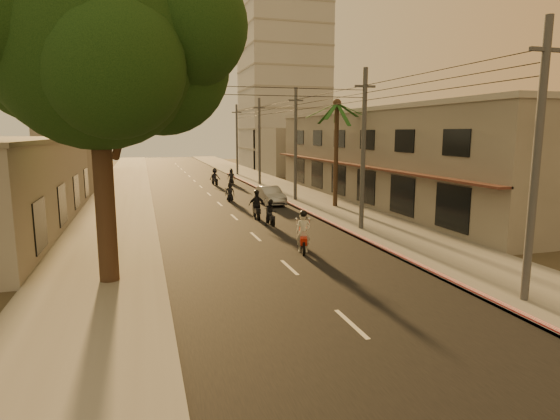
{
  "coord_description": "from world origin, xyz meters",
  "views": [
    {
      "loc": [
        -5.65,
        -15.8,
        5.55
      ],
      "look_at": [
        1.19,
        7.39,
        1.5
      ],
      "focal_mm": 30.0,
      "sensor_mm": 36.0,
      "label": 1
    }
  ],
  "objects_px": {
    "broadleaf_tree": "(108,47)",
    "palm_tree": "(337,109)",
    "parked_car": "(270,195)",
    "scooter_red": "(303,234)",
    "scooter_far_a": "(230,192)",
    "scooter_mid_a": "(271,213)",
    "scooter_far_b": "(215,177)",
    "scooter_far_c": "(231,177)",
    "scooter_mid_b": "(257,206)"
  },
  "relations": [
    {
      "from": "scooter_mid_b",
      "to": "scooter_far_b",
      "type": "xyz_separation_m",
      "value": [
        0.35,
        20.18,
        -0.02
      ]
    },
    {
      "from": "broadleaf_tree",
      "to": "scooter_mid_b",
      "type": "height_order",
      "value": "broadleaf_tree"
    },
    {
      "from": "broadleaf_tree",
      "to": "scooter_far_a",
      "type": "bearing_deg",
      "value": 68.14
    },
    {
      "from": "palm_tree",
      "to": "scooter_far_c",
      "type": "relative_size",
      "value": 4.81
    },
    {
      "from": "palm_tree",
      "to": "parked_car",
      "type": "relative_size",
      "value": 1.94
    },
    {
      "from": "scooter_red",
      "to": "scooter_far_a",
      "type": "relative_size",
      "value": 1.26
    },
    {
      "from": "palm_tree",
      "to": "scooter_mid_b",
      "type": "height_order",
      "value": "palm_tree"
    },
    {
      "from": "broadleaf_tree",
      "to": "scooter_far_b",
      "type": "distance_m",
      "value": 33.05
    },
    {
      "from": "palm_tree",
      "to": "scooter_far_b",
      "type": "xyz_separation_m",
      "value": [
        -6.36,
        17.22,
        -6.31
      ]
    },
    {
      "from": "scooter_mid_a",
      "to": "scooter_mid_b",
      "type": "height_order",
      "value": "scooter_mid_b"
    },
    {
      "from": "broadleaf_tree",
      "to": "scooter_far_a",
      "type": "height_order",
      "value": "broadleaf_tree"
    },
    {
      "from": "scooter_mid_b",
      "to": "scooter_far_a",
      "type": "relative_size",
      "value": 1.23
    },
    {
      "from": "broadleaf_tree",
      "to": "palm_tree",
      "type": "relative_size",
      "value": 1.48
    },
    {
      "from": "scooter_red",
      "to": "parked_car",
      "type": "distance_m",
      "value": 14.78
    },
    {
      "from": "scooter_red",
      "to": "scooter_mid_a",
      "type": "relative_size",
      "value": 1.22
    },
    {
      "from": "broadleaf_tree",
      "to": "scooter_far_a",
      "type": "xyz_separation_m",
      "value": [
        7.67,
        19.11,
        -7.76
      ]
    },
    {
      "from": "scooter_red",
      "to": "scooter_far_b",
      "type": "xyz_separation_m",
      "value": [
        0.24,
        28.95,
        -0.05
      ]
    },
    {
      "from": "scooter_mid_a",
      "to": "scooter_far_b",
      "type": "relative_size",
      "value": 0.88
    },
    {
      "from": "scooter_red",
      "to": "scooter_far_c",
      "type": "bearing_deg",
      "value": 103.15
    },
    {
      "from": "palm_tree",
      "to": "parked_car",
      "type": "xyz_separation_m",
      "value": [
        -4.23,
        2.85,
        -6.46
      ]
    },
    {
      "from": "scooter_mid_a",
      "to": "scooter_far_a",
      "type": "distance_m",
      "value": 10.47
    },
    {
      "from": "scooter_red",
      "to": "scooter_far_a",
      "type": "distance_m",
      "value": 17.0
    },
    {
      "from": "scooter_far_b",
      "to": "scooter_far_c",
      "type": "xyz_separation_m",
      "value": [
        1.81,
        0.32,
        -0.06
      ]
    },
    {
      "from": "parked_car",
      "to": "scooter_mid_a",
      "type": "bearing_deg",
      "value": -106.98
    },
    {
      "from": "scooter_mid_a",
      "to": "parked_car",
      "type": "relative_size",
      "value": 0.39
    },
    {
      "from": "scooter_far_c",
      "to": "parked_car",
      "type": "bearing_deg",
      "value": -70.05
    },
    {
      "from": "broadleaf_tree",
      "to": "scooter_far_c",
      "type": "distance_m",
      "value": 33.85
    },
    {
      "from": "scooter_mid_b",
      "to": "palm_tree",
      "type": "bearing_deg",
      "value": 26.38
    },
    {
      "from": "parked_car",
      "to": "scooter_far_c",
      "type": "relative_size",
      "value": 2.48
    },
    {
      "from": "scooter_mid_b",
      "to": "scooter_far_b",
      "type": "bearing_deg",
      "value": 91.56
    },
    {
      "from": "broadleaf_tree",
      "to": "scooter_far_a",
      "type": "relative_size",
      "value": 7.65
    },
    {
      "from": "broadleaf_tree",
      "to": "scooter_mid_a",
      "type": "distance_m",
      "value": 14.23
    },
    {
      "from": "broadleaf_tree",
      "to": "scooter_far_b",
      "type": "bearing_deg",
      "value": 75.13
    },
    {
      "from": "scooter_far_a",
      "to": "scooter_red",
      "type": "bearing_deg",
      "value": -75.11
    },
    {
      "from": "palm_tree",
      "to": "scooter_mid_a",
      "type": "height_order",
      "value": "palm_tree"
    },
    {
      "from": "parked_car",
      "to": "scooter_mid_b",
      "type": "bearing_deg",
      "value": -115.07
    },
    {
      "from": "scooter_red",
      "to": "scooter_mid_a",
      "type": "height_order",
      "value": "scooter_red"
    },
    {
      "from": "scooter_mid_a",
      "to": "scooter_far_a",
      "type": "xyz_separation_m",
      "value": [
        -0.55,
        10.46,
        -0.01
      ]
    },
    {
      "from": "scooter_mid_a",
      "to": "parked_car",
      "type": "height_order",
      "value": "scooter_mid_a"
    },
    {
      "from": "scooter_mid_b",
      "to": "scooter_far_c",
      "type": "xyz_separation_m",
      "value": [
        2.17,
        20.5,
        -0.08
      ]
    },
    {
      "from": "scooter_red",
      "to": "scooter_far_b",
      "type": "height_order",
      "value": "scooter_red"
    },
    {
      "from": "palm_tree",
      "to": "scooter_mid_a",
      "type": "xyz_separation_m",
      "value": [
        -6.39,
        -5.2,
        -6.43
      ]
    },
    {
      "from": "scooter_mid_a",
      "to": "parked_car",
      "type": "bearing_deg",
      "value": 73.5
    },
    {
      "from": "scooter_far_b",
      "to": "broadleaf_tree",
      "type": "bearing_deg",
      "value": -113.74
    },
    {
      "from": "palm_tree",
      "to": "scooter_red",
      "type": "bearing_deg",
      "value": -119.36
    },
    {
      "from": "scooter_far_a",
      "to": "parked_car",
      "type": "xyz_separation_m",
      "value": [
        2.71,
        -2.41,
        -0.03
      ]
    },
    {
      "from": "scooter_mid_b",
      "to": "scooter_far_a",
      "type": "xyz_separation_m",
      "value": [
        -0.23,
        8.23,
        -0.14
      ]
    },
    {
      "from": "scooter_red",
      "to": "scooter_mid_b",
      "type": "distance_m",
      "value": 8.77
    },
    {
      "from": "scooter_red",
      "to": "scooter_mid_b",
      "type": "height_order",
      "value": "scooter_red"
    },
    {
      "from": "scooter_mid_a",
      "to": "scooter_far_a",
      "type": "bearing_deg",
      "value": 91.52
    }
  ]
}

